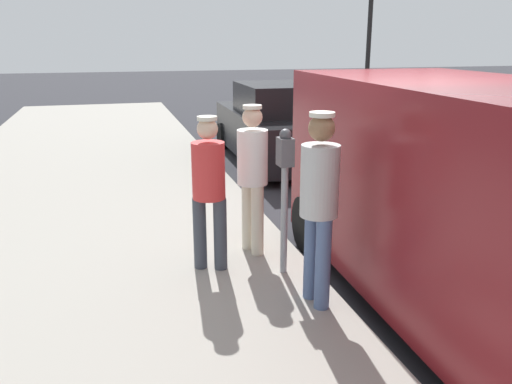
{
  "coord_description": "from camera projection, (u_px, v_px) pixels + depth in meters",
  "views": [
    {
      "loc": [
        3.0,
        4.91,
        2.5
      ],
      "look_at": [
        1.65,
        0.1,
        1.05
      ],
      "focal_mm": 36.78,
      "sensor_mm": 36.0,
      "label": 1
    }
  ],
  "objects": [
    {
      "name": "pedestrian_in_red",
      "position": [
        209.0,
        184.0,
        5.37
      ],
      "size": [
        0.34,
        0.34,
        1.63
      ],
      "color": "#383D47",
      "rests_on": "sidewalk_slab"
    },
    {
      "name": "parked_sedan_behind",
      "position": [
        279.0,
        127.0,
        11.01
      ],
      "size": [
        2.02,
        4.44,
        1.65
      ],
      "color": "black",
      "rests_on": "ground"
    },
    {
      "name": "parked_van",
      "position": [
        495.0,
        203.0,
        4.51
      ],
      "size": [
        2.25,
        5.25,
        2.15
      ],
      "color": "maroon",
      "rests_on": "ground"
    },
    {
      "name": "parking_meter_near",
      "position": [
        285.0,
        177.0,
        5.25
      ],
      "size": [
        0.14,
        0.18,
        1.52
      ],
      "color": "gray",
      "rests_on": "sidewalk_slab"
    },
    {
      "name": "pedestrian_in_gray",
      "position": [
        319.0,
        197.0,
        4.61
      ],
      "size": [
        0.34,
        0.36,
        1.77
      ],
      "color": "#4C608C",
      "rests_on": "sidewalk_slab"
    },
    {
      "name": "ground_plane",
      "position": [
        392.0,
        266.0,
        6.02
      ],
      "size": [
        80.0,
        80.0,
        0.0
      ],
      "primitive_type": "plane",
      "color": "#2D2D33"
    },
    {
      "name": "sidewalk_slab",
      "position": [
        70.0,
        300.0,
        5.09
      ],
      "size": [
        5.0,
        32.0,
        0.15
      ],
      "primitive_type": "cube",
      "color": "#9E998E",
      "rests_on": "ground"
    },
    {
      "name": "pedestrian_in_white",
      "position": [
        252.0,
        170.0,
        5.81
      ],
      "size": [
        0.34,
        0.35,
        1.68
      ],
      "color": "beige",
      "rests_on": "sidewalk_slab"
    },
    {
      "name": "traffic_light_corner",
      "position": [
        393.0,
        9.0,
        17.96
      ],
      "size": [
        2.48,
        0.42,
        5.2
      ],
      "color": "black",
      "rests_on": "ground"
    }
  ]
}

